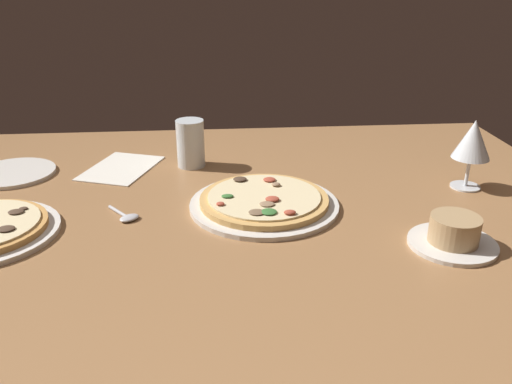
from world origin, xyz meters
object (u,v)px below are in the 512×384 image
object	(u,v)px
ramekin_on_saucer	(454,234)
water_glass	(191,145)
pizza_main	(264,202)
wine_glass_far	(473,141)
paper_menu	(121,168)
side_plate	(13,173)
spoon	(127,216)

from	to	relation	value
ramekin_on_saucer	water_glass	xyz separation A→B (cm)	(47.54, -44.92, 3.05)
pizza_main	water_glass	distance (cm)	30.44
wine_glass_far	paper_menu	xyz separation A→B (cm)	(79.06, -18.38, -10.66)
side_plate	water_glass	bearing A→B (deg)	-176.38
pizza_main	ramekin_on_saucer	xyz separation A→B (cm)	(-31.93, 19.12, 1.07)
side_plate	pizza_main	bearing A→B (deg)	158.26
ramekin_on_saucer	side_plate	xyz separation A→B (cm)	(89.90, -42.24, -1.81)
pizza_main	water_glass	bearing A→B (deg)	-58.83
water_glass	wine_glass_far	bearing A→B (deg)	162.78
pizza_main	paper_menu	distance (cm)	41.31
ramekin_on_saucer	paper_menu	size ratio (longest dim) A/B	0.77
ramekin_on_saucer	spoon	size ratio (longest dim) A/B	1.84
wine_glass_far	side_plate	world-z (taller)	wine_glass_far
pizza_main	paper_menu	size ratio (longest dim) A/B	1.50
ramekin_on_saucer	spoon	world-z (taller)	ramekin_on_saucer
pizza_main	wine_glass_far	distance (cm)	47.67
paper_menu	wine_glass_far	bearing A→B (deg)	-173.29
side_plate	spoon	xyz separation A→B (cm)	(-30.40, 26.29, 0.01)
ramekin_on_saucer	wine_glass_far	distance (cm)	30.68
spoon	water_glass	bearing A→B (deg)	-112.44
ramekin_on_saucer	pizza_main	bearing A→B (deg)	-30.92
pizza_main	ramekin_on_saucer	distance (cm)	37.23
paper_menu	ramekin_on_saucer	bearing A→B (deg)	165.52
ramekin_on_saucer	water_glass	size ratio (longest dim) A/B	1.35
side_plate	wine_glass_far	bearing A→B (deg)	171.01
pizza_main	side_plate	world-z (taller)	pizza_main
pizza_main	paper_menu	bearing A→B (deg)	-37.31
ramekin_on_saucer	side_plate	distance (cm)	99.35
water_glass	side_plate	xyz separation A→B (cm)	(42.37, 2.68, -4.86)
water_glass	paper_menu	size ratio (longest dim) A/B	0.57
water_glass	spoon	size ratio (longest dim) A/B	1.36
wine_glass_far	paper_menu	distance (cm)	81.86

